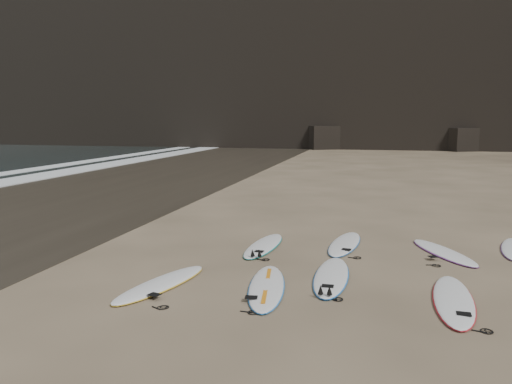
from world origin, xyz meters
TOP-DOWN VIEW (x-y plane):
  - ground at (0.00, 0.00)m, footprint 240.00×240.00m
  - wet_sand at (-13.00, 10.00)m, footprint 12.00×200.00m
  - surfboard_0 at (-4.14, -0.94)m, footprint 1.30×2.72m
  - surfboard_1 at (-2.09, -0.62)m, footprint 1.06×2.79m
  - surfboard_2 at (-0.94, 0.32)m, footprint 0.67×2.76m
  - surfboard_3 at (1.29, -0.53)m, footprint 0.85×2.82m
  - surfboard_5 at (-2.83, 2.43)m, footprint 0.81×2.67m
  - surfboard_6 at (-0.84, 3.11)m, footprint 0.96×2.77m
  - surfboard_7 at (1.53, 2.83)m, footprint 1.65×2.60m

SIDE VIEW (x-z plane):
  - ground at x=0.00m, z-range 0.00..0.00m
  - wet_sand at x=-13.00m, z-range 0.00..0.01m
  - surfboard_7 at x=1.53m, z-range 0.00..0.09m
  - surfboard_5 at x=-2.83m, z-range 0.00..0.09m
  - surfboard_0 at x=-4.14m, z-range 0.00..0.10m
  - surfboard_6 at x=-0.84m, z-range 0.00..0.10m
  - surfboard_1 at x=-2.09m, z-range 0.00..0.10m
  - surfboard_2 at x=-0.94m, z-range 0.00..0.10m
  - surfboard_3 at x=1.29m, z-range 0.00..0.10m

